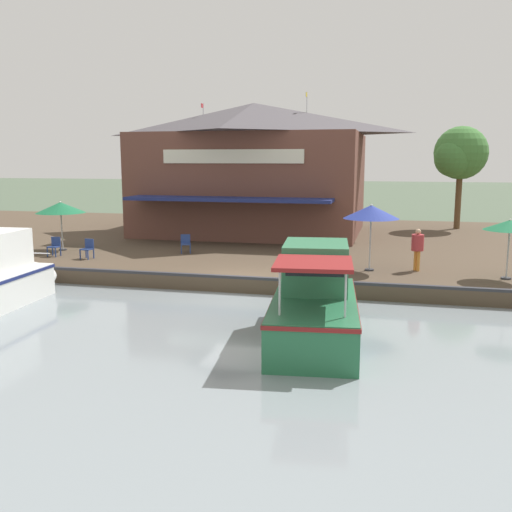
{
  "coord_description": "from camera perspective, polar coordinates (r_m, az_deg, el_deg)",
  "views": [
    {
      "loc": [
        19.35,
        5.26,
        4.87
      ],
      "look_at": [
        -1.0,
        0.33,
        1.3
      ],
      "focal_mm": 40.0,
      "sensor_mm": 36.0,
      "label": 1
    }
  ],
  "objects": [
    {
      "name": "patio_umbrella_mid_patio_left",
      "position": [
        22.24,
        11.45,
        4.34
      ],
      "size": [
        2.13,
        2.13,
        2.58
      ],
      "color": "#B7B7B7",
      "rests_on": "quay_deck"
    },
    {
      "name": "cafe_chair_under_first_umbrella",
      "position": [
        25.73,
        -16.48,
        0.8
      ],
      "size": [
        0.49,
        0.49,
        0.85
      ],
      "color": "navy",
      "rests_on": "quay_deck"
    },
    {
      "name": "person_mid_patio",
      "position": [
        22.74,
        15.85,
        1.08
      ],
      "size": [
        0.46,
        0.46,
        1.63
      ],
      "color": "orange",
      "rests_on": "quay_deck"
    },
    {
      "name": "patio_umbrella_far_corner",
      "position": [
        28.32,
        -18.96,
        4.61
      ],
      "size": [
        2.28,
        2.28,
        2.32
      ],
      "color": "#B7B7B7",
      "rests_on": "quay_deck"
    },
    {
      "name": "motorboat_fourth_along",
      "position": [
        15.88,
        5.91,
        -4.58
      ],
      "size": [
        6.41,
        2.78,
        2.51
      ],
      "color": "#287047",
      "rests_on": "river_water"
    },
    {
      "name": "cafe_chair_beside_entrance",
      "position": [
        26.35,
        -7.05,
        1.33
      ],
      "size": [
        0.57,
        0.57,
        0.85
      ],
      "color": "navy",
      "rests_on": "quay_deck"
    },
    {
      "name": "quay_edge_fender",
      "position": [
        20.59,
        -1.49,
        -2.16
      ],
      "size": [
        0.2,
        50.4,
        0.1
      ],
      "primitive_type": "cube",
      "color": "#2D2D33",
      "rests_on": "quay_deck"
    },
    {
      "name": "quay_deck",
      "position": [
        31.14,
        3.73,
        1.22
      ],
      "size": [
        22.0,
        56.0,
        0.6
      ],
      "primitive_type": "cube",
      "color": "#4C3D2D",
      "rests_on": "ground"
    },
    {
      "name": "ground_plane",
      "position": [
        20.64,
        -1.56,
        -3.98
      ],
      "size": [
        220.0,
        220.0,
        0.0
      ],
      "primitive_type": "plane",
      "color": "#4C5B47"
    },
    {
      "name": "tree_behind_restaurant",
      "position": [
        37.13,
        19.64,
        9.52
      ],
      "size": [
        3.37,
        3.21,
        6.24
      ],
      "color": "brown",
      "rests_on": "quay_deck"
    },
    {
      "name": "waterfront_restaurant",
      "position": [
        33.72,
        -0.21,
        8.86
      ],
      "size": [
        11.33,
        12.9,
        7.97
      ],
      "color": "brown",
      "rests_on": "quay_deck"
    },
    {
      "name": "cafe_chair_far_corner_seat",
      "position": [
        26.85,
        -19.5,
        1.0
      ],
      "size": [
        0.44,
        0.44,
        0.85
      ],
      "color": "navy",
      "rests_on": "quay_deck"
    },
    {
      "name": "patio_umbrella_near_quay_edge",
      "position": [
        22.15,
        24.06,
        2.82
      ],
      "size": [
        1.83,
        1.83,
        2.18
      ],
      "color": "#B7B7B7",
      "rests_on": "quay_deck"
    }
  ]
}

